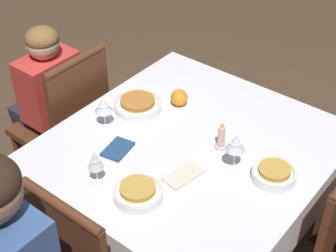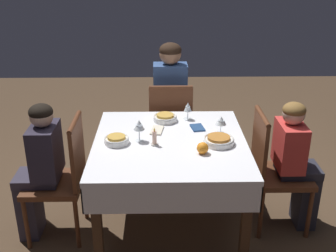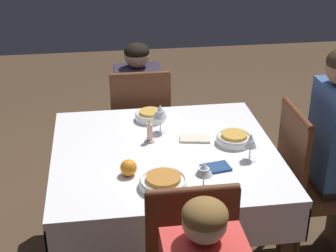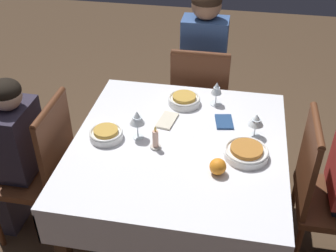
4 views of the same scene
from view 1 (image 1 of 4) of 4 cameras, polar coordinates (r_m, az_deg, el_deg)
The scene contains 13 objects.
dining_table at distance 2.22m, azimuth 2.45°, elevation -3.81°, with size 1.14×1.08×0.73m.
chair_north at distance 2.71m, azimuth -11.03°, elevation 0.49°, with size 0.41×0.41×0.92m.
person_child_red at distance 2.79m, azimuth -13.46°, elevation 2.58°, with size 0.30×0.33×1.01m.
bowl_west at distance 1.92m, azimuth -3.36°, elevation -7.31°, with size 0.19×0.19×0.06m.
wine_glass_west at distance 1.95m, azimuth -8.07°, elevation -3.95°, with size 0.07×0.07×0.14m.
bowl_south at distance 2.03m, azimuth 11.67°, elevation -5.16°, with size 0.17×0.17×0.06m.
wine_glass_south at distance 2.00m, azimuth 7.52°, elevation -1.96°, with size 0.08×0.08×0.16m.
bowl_north at distance 2.35m, azimuth -3.37°, elevation 2.40°, with size 0.22×0.22×0.06m.
wine_glass_north at distance 2.23m, azimuth -7.15°, elevation 2.17°, with size 0.08×0.08×0.14m.
candle_centerpiece at distance 2.13m, azimuth 5.93°, elevation -1.39°, with size 0.05×0.05×0.13m.
orange_fruit at distance 2.37m, azimuth 1.25°, elevation 3.15°, with size 0.08×0.08×0.08m, color orange.
napkin_red_folded at distance 2.14m, azimuth -5.59°, elevation -2.56°, with size 0.15×0.11×0.01m.
napkin_spare_side at distance 2.01m, azimuth 1.72°, elevation -5.48°, with size 0.17×0.11×0.01m.
Camera 1 is at (-1.36, -0.96, 2.11)m, focal length 55.00 mm.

